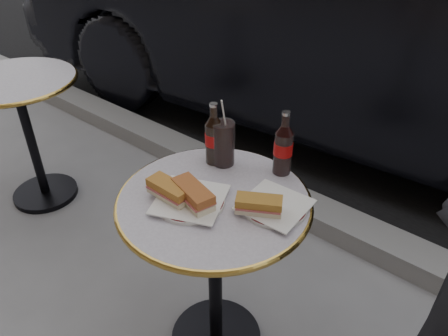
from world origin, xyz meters
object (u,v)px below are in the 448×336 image
Objects in this scene: cola_bottle_left at (214,134)px; cola_bottle_right at (284,143)px; plate_left at (190,201)px; cola_glass at (223,143)px; plate_right at (275,207)px; bistro_table at (215,278)px; parked_car at (352,12)px.

cola_bottle_right reaches higher than cola_bottle_left.
plate_left is 0.26m from cola_glass.
cola_bottle_left is (-0.31, 0.08, 0.11)m from plate_right.
cola_glass is (-0.10, 0.17, 0.45)m from bistro_table.
cola_glass reaches higher than plate_left.
plate_left is at bearing -146.40° from plate_right.
plate_right reaches higher than bistro_table.
bistro_table is at bearing -108.22° from cola_bottle_right.
plate_left is 1.33× the size of cola_glass.
cola_bottle_left is 0.99× the size of cola_bottle_right.
plate_left is at bearing -67.51° from cola_bottle_left.
cola_bottle_left is (-0.09, 0.22, 0.11)m from plate_left.
cola_bottle_left is at bearing 112.49° from plate_left.
cola_bottle_left is 0.05m from cola_glass.
parked_car reaches higher than cola_bottle_right.
bistro_table is 3.23× the size of cola_bottle_left.
bistro_table is at bearing -170.58° from parked_car.
cola_bottle_right reaches higher than plate_right.
cola_glass is at bearing 161.36° from plate_right.
bistro_table is 0.52m from cola_bottle_left.
cola_bottle_left is 1.92m from parked_car.
parked_car is at bearing 109.68° from plate_right.
plate_left is 0.95× the size of cola_bottle_left.
cola_bottle_left is at bearing 130.02° from bistro_table.
cola_bottle_left reaches higher than plate_left.
cola_bottle_right is 0.05× the size of parked_car.
parked_car is (-0.61, 1.78, -0.04)m from cola_bottle_right.
cola_glass reaches higher than bistro_table.
plate_right is at bearing 24.38° from bistro_table.
plate_left is 1.08× the size of plate_right.
bistro_table is at bearing -59.12° from cola_glass.
bistro_table is at bearing -155.62° from plate_right.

